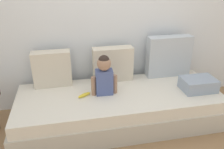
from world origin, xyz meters
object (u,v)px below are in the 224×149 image
Objects in this scene: throw_pillow_center at (113,64)px; throw_pillow_right at (169,56)px; toddler at (104,75)px; banana at (84,95)px; throw_pillow_left at (52,69)px; folded_blanket at (198,84)px; couch at (119,107)px.

throw_pillow_right reaches higher than throw_pillow_center.
toddler reaches higher than banana.
throw_pillow_left is 1.16× the size of folded_blanket.
throw_pillow_right reaches higher than folded_blanket.
toddler is (-0.17, 0.02, 0.45)m from couch.
throw_pillow_center is at bearing 63.31° from toddler.
throw_pillow_left reaches higher than folded_blanket.
toddler reaches higher than throw_pillow_left.
toddler is at bearing -116.69° from throw_pillow_center.
throw_pillow_right is (1.53, 0.00, 0.05)m from throw_pillow_left.
folded_blanket reaches higher than couch.
couch is at bearing -25.68° from throw_pillow_left.
toddler is 1.15m from folded_blanket.
throw_pillow_right is 1.48× the size of folded_blanket.
toddler is 2.84× the size of banana.
toddler is (-0.94, -0.35, -0.02)m from throw_pillow_right.
couch is at bearing 173.01° from folded_blanket.
couch is 0.97m from throw_pillow_right.
toddler is (-0.17, -0.35, 0.03)m from throw_pillow_center.
couch is 0.49m from toddler.
folded_blanket is at bearing -15.75° from throw_pillow_left.
throw_pillow_center is 3.01× the size of banana.
throw_pillow_right reaches higher than banana.
throw_pillow_left reaches higher than throw_pillow_center.
throw_pillow_center is at bearing 0.00° from throw_pillow_left.
banana is 1.38m from folded_blanket.
throw_pillow_center is 1.08m from folded_blanket.
throw_pillow_right is 3.48× the size of banana.
folded_blanket is at bearing -6.99° from couch.
folded_blanket is at bearing -4.97° from banana.
throw_pillow_left is (-0.77, 0.37, 0.43)m from couch.
banana is at bearing -46.23° from throw_pillow_left.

